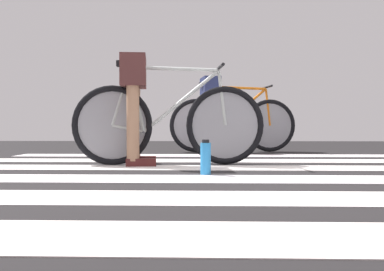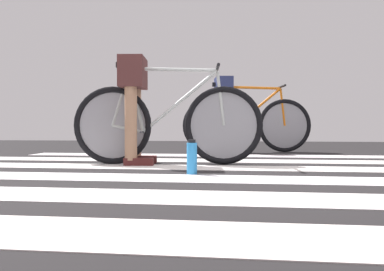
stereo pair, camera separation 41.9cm
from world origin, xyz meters
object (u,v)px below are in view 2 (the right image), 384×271
at_px(bicycle_1_of_2, 168,122).
at_px(bicycle_2_of_2, 247,124).
at_px(cyclist_1_of_2, 134,95).
at_px(cyclist_2_of_2, 224,104).
at_px(water_bottle, 192,158).

xyz_separation_m(bicycle_1_of_2, bicycle_2_of_2, (0.71, 1.98, 0.00)).
height_order(bicycle_1_of_2, cyclist_1_of_2, cyclist_1_of_2).
bearing_deg(bicycle_2_of_2, cyclist_2_of_2, -180.00).
bearing_deg(water_bottle, bicycle_1_of_2, 112.44).
bearing_deg(bicycle_1_of_2, water_bottle, -74.16).
xyz_separation_m(bicycle_1_of_2, water_bottle, (0.33, -0.80, -0.26)).
distance_m(bicycle_1_of_2, cyclist_2_of_2, 1.99).
height_order(bicycle_1_of_2, water_bottle, bicycle_1_of_2).
distance_m(bicycle_2_of_2, cyclist_2_of_2, 0.41).
height_order(cyclist_1_of_2, bicycle_2_of_2, cyclist_1_of_2).
bearing_deg(cyclist_2_of_2, bicycle_1_of_2, -111.43).
relative_size(bicycle_1_of_2, water_bottle, 6.78).
height_order(cyclist_2_of_2, water_bottle, cyclist_2_of_2).
bearing_deg(water_bottle, cyclist_1_of_2, 129.89).
xyz_separation_m(bicycle_2_of_2, water_bottle, (-0.38, -2.78, -0.26)).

